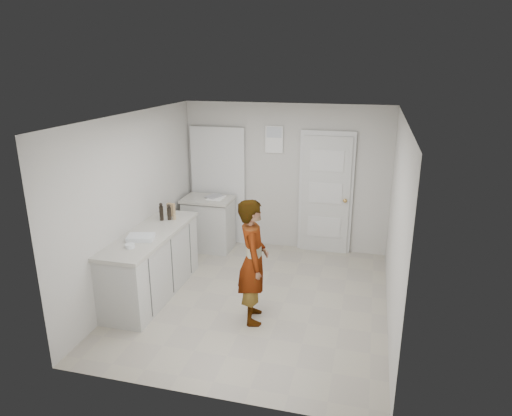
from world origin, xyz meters
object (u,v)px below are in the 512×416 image
(cake_mix_box, at_px, (171,210))
(baking_dish, at_px, (141,238))
(egg_bowl, at_px, (130,246))
(person, at_px, (253,261))
(oil_cruet_b, at_px, (161,212))
(oil_cruet_a, at_px, (169,212))
(spice_jar, at_px, (174,217))

(cake_mix_box, xyz_separation_m, baking_dish, (0.02, -1.00, -0.07))
(cake_mix_box, height_order, egg_bowl, cake_mix_box)
(person, relative_size, egg_bowl, 13.07)
(cake_mix_box, distance_m, oil_cruet_b, 0.24)
(person, distance_m, baking_dish, 1.53)
(oil_cruet_a, xyz_separation_m, egg_bowl, (-0.03, -1.10, -0.09))
(oil_cruet_b, bearing_deg, baking_dish, -84.81)
(oil_cruet_b, height_order, baking_dish, oil_cruet_b)
(spice_jar, bearing_deg, person, -31.63)
(spice_jar, xyz_separation_m, egg_bowl, (-0.09, -1.13, -0.01))
(oil_cruet_a, bearing_deg, cake_mix_box, 106.55)
(person, height_order, spice_jar, person)
(spice_jar, xyz_separation_m, oil_cruet_b, (-0.16, -0.09, 0.09))
(person, xyz_separation_m, oil_cruet_b, (-1.59, 0.79, 0.26))
(cake_mix_box, relative_size, oil_cruet_a, 0.82)
(cake_mix_box, distance_m, spice_jar, 0.19)
(person, relative_size, spice_jar, 20.89)
(egg_bowl, bearing_deg, spice_jar, 85.28)
(oil_cruet_b, distance_m, egg_bowl, 1.06)
(oil_cruet_b, distance_m, baking_dish, 0.78)
(cake_mix_box, distance_m, oil_cruet_a, 0.18)
(person, height_order, egg_bowl, person)
(egg_bowl, bearing_deg, baking_dish, 89.73)
(baking_dish, distance_m, egg_bowl, 0.28)
(spice_jar, height_order, oil_cruet_a, oil_cruet_a)
(spice_jar, relative_size, oil_cruet_b, 0.29)
(spice_jar, bearing_deg, baking_dish, -96.18)
(cake_mix_box, distance_m, egg_bowl, 1.28)
(person, height_order, baking_dish, person)
(oil_cruet_a, xyz_separation_m, baking_dish, (-0.03, -0.82, -0.09))
(spice_jar, bearing_deg, egg_bowl, -94.72)
(cake_mix_box, xyz_separation_m, oil_cruet_a, (0.05, -0.17, 0.02))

